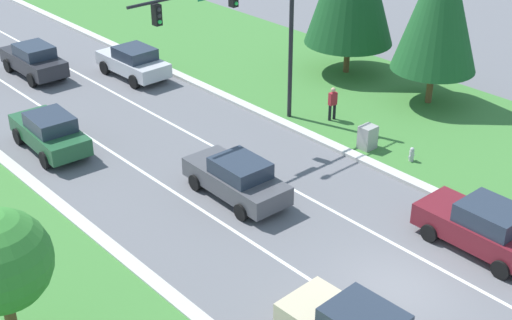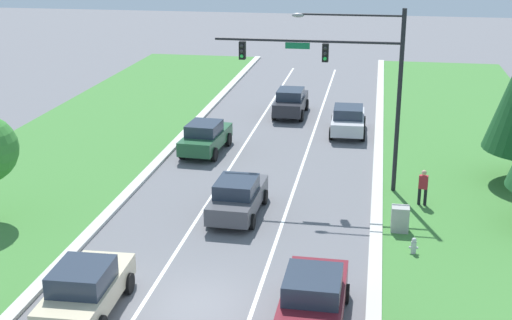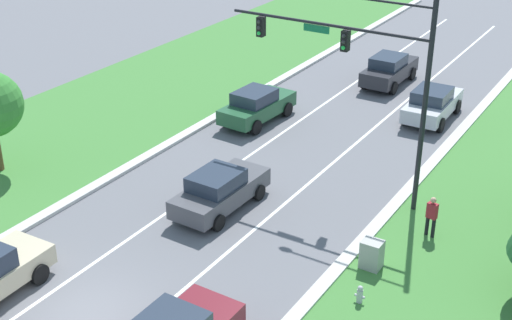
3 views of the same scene
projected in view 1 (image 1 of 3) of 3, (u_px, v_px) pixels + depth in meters
ground_plane at (400, 288)px, 22.41m from camera, size 160.00×160.00×0.00m
curb_strip_right at (498, 221)px, 25.69m from camera, size 0.50×90.00×0.15m
lane_stripe_inner_left at (362, 313)px, 21.35m from camera, size 0.14×81.00×0.01m
lane_stripe_inner_right at (434, 265)px, 23.46m from camera, size 0.14×81.00×0.01m
traffic_signal_mast at (252, 12)px, 29.77m from camera, size 8.44×0.41×8.40m
silver_sedan at (133, 62)px, 38.02m from camera, size 2.13×4.55×1.70m
graphite_sedan at (237, 178)px, 26.95m from camera, size 2.08×4.60×1.66m
forest_sedan at (50, 132)px, 30.39m from camera, size 2.20×4.65×1.72m
burgundy_sedan at (484, 227)px, 23.91m from camera, size 2.12×4.49×1.77m
charcoal_sedan at (34, 60)px, 38.18m from camera, size 1.99×4.63×1.77m
utility_cabinet at (368, 138)px, 30.59m from camera, size 0.70×0.60×1.12m
pedestrian at (333, 103)px, 33.00m from camera, size 0.42×0.29×1.69m
fire_hydrant at (412, 155)px, 29.65m from camera, size 0.34×0.20×0.70m
conifer_near_right_tree at (440, 2)px, 32.88m from camera, size 4.08×4.08×8.36m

